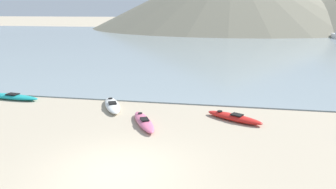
{
  "coord_description": "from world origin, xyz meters",
  "views": [
    {
      "loc": [
        3.14,
        -8.4,
        4.68
      ],
      "look_at": [
        0.17,
        7.34,
        0.5
      ],
      "focal_mm": 35.0,
      "sensor_mm": 36.0,
      "label": 1
    }
  ],
  "objects_px": {
    "kayak_on_sand_1": "(10,96)",
    "kayak_on_sand_3": "(144,122)",
    "kayak_on_sand_2": "(112,105)",
    "kayak_on_sand_4": "(234,117)"
  },
  "relations": [
    {
      "from": "kayak_on_sand_2",
      "to": "kayak_on_sand_4",
      "type": "xyz_separation_m",
      "value": [
        5.85,
        -0.8,
        -0.0
      ]
    },
    {
      "from": "kayak_on_sand_1",
      "to": "kayak_on_sand_3",
      "type": "xyz_separation_m",
      "value": [
        8.12,
        -2.62,
        0.0
      ]
    },
    {
      "from": "kayak_on_sand_1",
      "to": "kayak_on_sand_4",
      "type": "xyz_separation_m",
      "value": [
        11.84,
        -1.37,
        0.01
      ]
    },
    {
      "from": "kayak_on_sand_2",
      "to": "kayak_on_sand_3",
      "type": "height_order",
      "value": "kayak_on_sand_2"
    },
    {
      "from": "kayak_on_sand_2",
      "to": "kayak_on_sand_3",
      "type": "xyz_separation_m",
      "value": [
        2.14,
        -2.05,
        -0.0
      ]
    },
    {
      "from": "kayak_on_sand_2",
      "to": "kayak_on_sand_4",
      "type": "relative_size",
      "value": 1.08
    },
    {
      "from": "kayak_on_sand_2",
      "to": "kayak_on_sand_4",
      "type": "bearing_deg",
      "value": -7.82
    },
    {
      "from": "kayak_on_sand_3",
      "to": "kayak_on_sand_2",
      "type": "bearing_deg",
      "value": 136.22
    },
    {
      "from": "kayak_on_sand_2",
      "to": "kayak_on_sand_1",
      "type": "bearing_deg",
      "value": 174.54
    },
    {
      "from": "kayak_on_sand_1",
      "to": "kayak_on_sand_2",
      "type": "bearing_deg",
      "value": -5.46
    }
  ]
}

